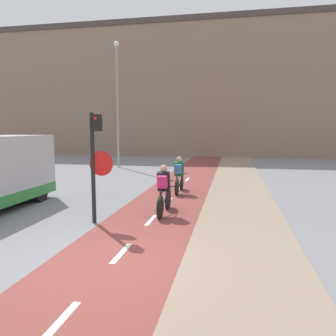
# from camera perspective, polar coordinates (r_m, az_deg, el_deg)

# --- Properties ---
(ground_plane) EXTENTS (120.00, 120.00, 0.00)m
(ground_plane) POSITION_cam_1_polar(r_m,az_deg,el_deg) (6.58, -9.61, -16.14)
(ground_plane) COLOR gray
(bike_lane) EXTENTS (2.57, 60.00, 0.02)m
(bike_lane) POSITION_cam_1_polar(r_m,az_deg,el_deg) (6.58, -9.60, -16.05)
(bike_lane) COLOR brown
(bike_lane) RESTS_ON ground_plane
(sidewalk_strip) EXTENTS (2.40, 60.00, 0.05)m
(sidewalk_strip) POSITION_cam_1_polar(r_m,az_deg,el_deg) (6.20, 13.52, -17.47)
(sidewalk_strip) COLOR gray
(sidewalk_strip) RESTS_ON ground_plane
(building_row_background) EXTENTS (60.00, 5.20, 12.45)m
(building_row_background) POSITION_cam_1_polar(r_m,az_deg,el_deg) (32.45, 7.41, 13.30)
(building_row_background) COLOR #89705B
(building_row_background) RESTS_ON ground_plane
(traffic_light_pole) EXTENTS (0.67, 0.25, 2.99)m
(traffic_light_pole) POSITION_cam_1_polar(r_m,az_deg,el_deg) (8.94, -12.49, 2.17)
(traffic_light_pole) COLOR black
(traffic_light_pole) RESTS_ON ground_plane
(street_lamp_far) EXTENTS (0.36, 0.36, 8.13)m
(street_lamp_far) POSITION_cam_1_polar(r_m,az_deg,el_deg) (22.14, -8.81, 12.74)
(street_lamp_far) COLOR gray
(street_lamp_far) RESTS_ON ground_plane
(cyclist_near) EXTENTS (0.46, 1.81, 1.50)m
(cyclist_near) POSITION_cam_1_polar(r_m,az_deg,el_deg) (9.78, -0.73, -4.04)
(cyclist_near) COLOR black
(cyclist_near) RESTS_ON ground_plane
(cyclist_far) EXTENTS (0.46, 1.78, 1.47)m
(cyclist_far) POSITION_cam_1_polar(r_m,az_deg,el_deg) (13.00, 1.94, -1.35)
(cyclist_far) COLOR black
(cyclist_far) RESTS_ON ground_plane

